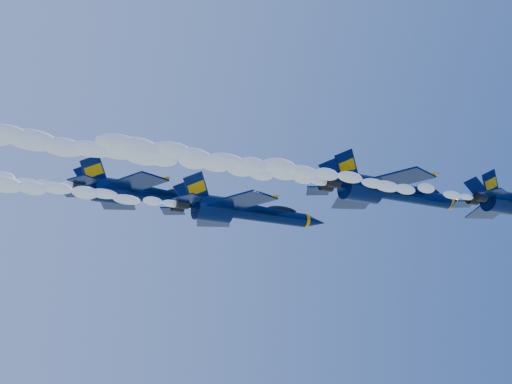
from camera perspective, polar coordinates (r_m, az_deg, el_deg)
name	(u,v)px	position (r m, az deg, el deg)	size (l,w,h in m)	color
smoke_trail_jet_lead	(307,172)	(63.90, 4.11, 1.60)	(38.75, 1.74, 1.56)	white
jet_second	(390,192)	(80.38, 10.65, 0.02)	(19.55, 16.03, 7.26)	#000D34
smoke_trail_jet_second	(150,157)	(68.07, -8.49, 2.81)	(38.75, 2.18, 1.96)	white
jet_third	(243,212)	(82.30, -1.02, -1.58)	(19.47, 15.97, 7.24)	#000D34
jet_fourth	(143,194)	(87.88, -9.07, -0.16)	(19.79, 16.23, 7.35)	#000D34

